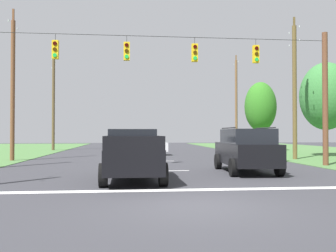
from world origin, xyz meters
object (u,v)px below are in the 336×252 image
(utility_pole_far_left, at_px, (53,102))
(tree_roadside_far_right, at_px, (260,107))
(overhead_signal_span, at_px, (161,88))
(utility_pole_mid_right, at_px, (295,88))
(utility_pole_far_right, at_px, (236,103))
(distant_car_crossing_white, at_px, (140,146))
(suv_black, at_px, (246,149))
(tree_roadside_right, at_px, (326,96))
(pickup_truck, at_px, (132,155))
(utility_pole_mid_left, at_px, (13,87))

(utility_pole_far_left, height_order, tree_roadside_far_right, utility_pole_far_left)
(overhead_signal_span, relative_size, utility_pole_mid_right, 1.89)
(utility_pole_far_right, bearing_deg, distant_car_crossing_white, -141.06)
(suv_black, distance_m, utility_pole_far_right, 22.99)
(distant_car_crossing_white, xyz_separation_m, tree_roadside_right, (14.03, -3.16, 3.81))
(suv_black, distance_m, tree_roadside_far_right, 20.61)
(suv_black, bearing_deg, utility_pole_far_right, 74.79)
(pickup_truck, relative_size, tree_roadside_far_right, 0.79)
(utility_pole_far_left, bearing_deg, utility_pole_far_right, -3.61)
(pickup_truck, bearing_deg, suv_black, 22.00)
(distant_car_crossing_white, xyz_separation_m, utility_pole_far_right, (10.42, 8.42, 4.18))
(utility_pole_mid_left, bearing_deg, suv_black, -33.05)
(pickup_truck, xyz_separation_m, utility_pole_mid_left, (-7.69, 10.48, 3.80))
(pickup_truck, height_order, utility_pole_mid_right, utility_pole_mid_right)
(distant_car_crossing_white, height_order, utility_pole_far_left, utility_pole_far_left)
(suv_black, bearing_deg, tree_roadside_right, 47.08)
(tree_roadside_far_right, bearing_deg, pickup_truck, -121.21)
(overhead_signal_span, bearing_deg, suv_black, -38.17)
(utility_pole_far_left, xyz_separation_m, tree_roadside_far_right, (20.80, -4.17, -0.71))
(pickup_truck, distance_m, utility_pole_mid_left, 13.54)
(suv_black, bearing_deg, utility_pole_mid_right, 52.64)
(suv_black, bearing_deg, utility_pole_mid_left, 146.95)
(utility_pole_mid_right, distance_m, utility_pole_mid_left, 18.79)
(overhead_signal_span, xyz_separation_m, distant_car_crossing_white, (-0.80, 10.55, -3.37))
(suv_black, relative_size, tree_roadside_far_right, 0.71)
(suv_black, height_order, distant_car_crossing_white, suv_black)
(overhead_signal_span, distance_m, utility_pole_far_left, 22.37)
(utility_pole_far_right, bearing_deg, tree_roadside_right, -72.67)
(distant_car_crossing_white, height_order, utility_pole_mid_right, utility_pole_mid_right)
(suv_black, height_order, utility_pole_mid_right, utility_pole_mid_right)
(utility_pole_mid_left, bearing_deg, overhead_signal_span, -30.82)
(utility_pole_mid_left, bearing_deg, pickup_truck, -53.75)
(distant_car_crossing_white, height_order, tree_roadside_far_right, tree_roadside_far_right)
(utility_pole_far_right, bearing_deg, tree_roadside_far_right, -61.85)
(distant_car_crossing_white, bearing_deg, utility_pole_mid_left, -148.95)
(utility_pole_mid_right, xyz_separation_m, tree_roadside_right, (3.66, 2.55, -0.25))
(tree_roadside_right, bearing_deg, suv_black, -132.92)
(suv_black, height_order, tree_roadside_right, tree_roadside_right)
(tree_roadside_right, relative_size, tree_roadside_far_right, 1.05)
(tree_roadside_far_right, bearing_deg, suv_black, -111.72)
(tree_roadside_far_right, bearing_deg, utility_pole_far_left, 168.65)
(utility_pole_far_right, relative_size, tree_roadside_right, 1.41)
(utility_pole_far_right, xyz_separation_m, tree_roadside_far_right, (1.58, -2.96, -0.58))
(pickup_truck, xyz_separation_m, distant_car_crossing_white, (0.72, 15.54, -0.18))
(utility_pole_mid_left, relative_size, utility_pole_far_left, 0.96)
(utility_pole_mid_right, height_order, tree_roadside_far_right, utility_pole_mid_right)
(utility_pole_far_left, bearing_deg, distant_car_crossing_white, -47.60)
(utility_pole_mid_right, xyz_separation_m, utility_pole_mid_left, (-18.78, 0.65, -0.08))
(pickup_truck, distance_m, tree_roadside_far_right, 24.79)
(overhead_signal_span, distance_m, tree_roadside_right, 15.16)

